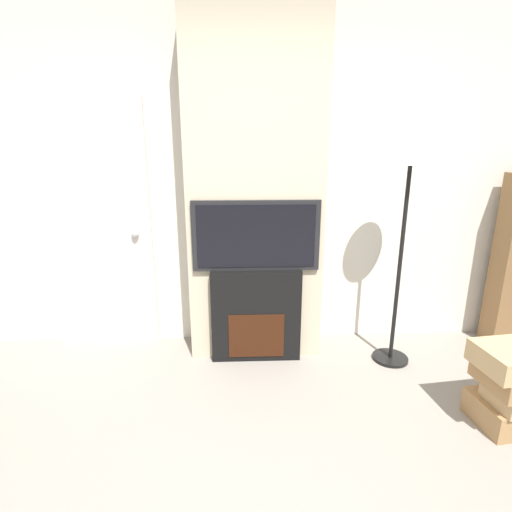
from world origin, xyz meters
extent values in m
cube|color=silver|center=(0.00, 2.03, 1.35)|extent=(6.00, 0.06, 2.70)
cube|color=beige|center=(0.00, 1.82, 1.35)|extent=(1.02, 0.36, 2.70)
cube|color=black|center=(0.00, 1.64, 0.37)|extent=(0.69, 0.14, 0.74)
cube|color=#33160A|center=(0.00, 1.57, 0.22)|extent=(0.43, 0.01, 0.36)
cube|color=black|center=(0.00, 1.64, 1.00)|extent=(0.94, 0.06, 0.53)
cube|color=black|center=(0.00, 1.61, 1.00)|extent=(0.86, 0.01, 0.46)
cylinder|color=black|center=(1.07, 1.56, 0.01)|extent=(0.27, 0.27, 0.03)
cylinder|color=black|center=(1.07, 1.56, 0.77)|extent=(0.03, 0.03, 1.49)
cone|color=silver|center=(1.07, 1.56, 1.57)|extent=(0.31, 0.31, 0.10)
cube|color=#A37A4C|center=(1.49, 0.79, 0.08)|extent=(0.40, 0.37, 0.17)
cube|color=silver|center=(-1.25, 1.98, 1.00)|extent=(0.83, 0.04, 2.00)
sphere|color=silver|center=(-0.96, 1.94, 0.96)|extent=(0.06, 0.06, 0.06)
camera|label=1|loc=(-0.12, -1.22, 1.67)|focal=28.00mm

